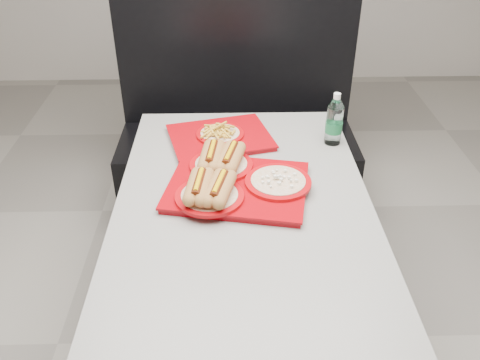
{
  "coord_description": "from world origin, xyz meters",
  "views": [
    {
      "loc": [
        -0.05,
        -1.46,
        1.79
      ],
      "look_at": [
        -0.01,
        0.0,
        0.83
      ],
      "focal_mm": 38.0,
      "sensor_mm": 36.0,
      "label": 1
    }
  ],
  "objects_px": {
    "tray_near": "(232,180)",
    "diner_table": "(243,236)",
    "booth_bench": "(237,138)",
    "tray_far": "(220,135)",
    "water_bottle": "(334,122)"
  },
  "relations": [
    {
      "from": "water_bottle",
      "to": "diner_table",
      "type": "bearing_deg",
      "value": -133.75
    },
    {
      "from": "tray_near",
      "to": "diner_table",
      "type": "bearing_deg",
      "value": -58.65
    },
    {
      "from": "booth_bench",
      "to": "tray_far",
      "type": "distance_m",
      "value": 0.76
    },
    {
      "from": "tray_near",
      "to": "water_bottle",
      "type": "relative_size",
      "value": 2.49
    },
    {
      "from": "tray_near",
      "to": "water_bottle",
      "type": "height_order",
      "value": "water_bottle"
    },
    {
      "from": "diner_table",
      "to": "booth_bench",
      "type": "height_order",
      "value": "booth_bench"
    },
    {
      "from": "tray_near",
      "to": "water_bottle",
      "type": "distance_m",
      "value": 0.55
    },
    {
      "from": "water_bottle",
      "to": "booth_bench",
      "type": "bearing_deg",
      "value": 119.28
    },
    {
      "from": "tray_far",
      "to": "diner_table",
      "type": "bearing_deg",
      "value": -78.97
    },
    {
      "from": "booth_bench",
      "to": "tray_near",
      "type": "relative_size",
      "value": 2.43
    },
    {
      "from": "booth_bench",
      "to": "water_bottle",
      "type": "bearing_deg",
      "value": -60.72
    },
    {
      "from": "tray_near",
      "to": "water_bottle",
      "type": "bearing_deg",
      "value": 38.44
    },
    {
      "from": "diner_table",
      "to": "tray_near",
      "type": "height_order",
      "value": "tray_near"
    },
    {
      "from": "diner_table",
      "to": "water_bottle",
      "type": "xyz_separation_m",
      "value": [
        0.39,
        0.4,
        0.26
      ]
    },
    {
      "from": "diner_table",
      "to": "water_bottle",
      "type": "distance_m",
      "value": 0.62
    }
  ]
}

